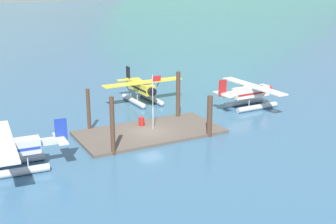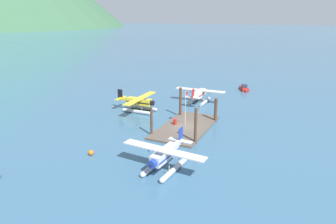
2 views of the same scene
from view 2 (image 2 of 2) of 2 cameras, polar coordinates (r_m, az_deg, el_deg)
The scene contains 13 objects.
ground_plane at distance 48.15m, azimuth 3.43°, elevation -3.03°, with size 1200.00×1200.00×0.00m, color #38607F.
dock_platform at distance 48.09m, azimuth 3.44°, elevation -2.86°, with size 14.19×7.20×0.30m, color brown.
piling_near_left at distance 41.50m, azimuth 5.31°, elevation -2.70°, with size 0.40×0.40×5.27m, color #4C3323.
piling_near_right at distance 50.72m, azimuth 9.13°, elevation 0.34°, with size 0.52×0.52×4.11m, color #4C3323.
piling_far_left at distance 44.49m, azimuth -3.20°, elevation -1.79°, with size 0.37×0.37×4.41m, color #4C3323.
piling_far_right at distance 52.74m, azimuth 2.41°, elevation 1.91°, with size 0.46×0.46×5.28m, color #4C3323.
flagpole at distance 47.65m, azimuth 3.42°, elevation 1.59°, with size 0.95×0.10×5.59m.
fuel_drum at distance 48.57m, azimuth 1.35°, elevation -1.87°, with size 0.62×0.62×0.88m.
mooring_buoy at distance 40.11m, azimuth -14.57°, elevation -7.53°, with size 0.71×0.71×0.71m, color orange.
seaplane_yellow_bow_right at distance 56.03m, azimuth -5.49°, elevation 1.68°, with size 10.42×7.98×3.84m.
seaplane_silver_port_aft at distance 34.93m, azimuth -0.67°, elevation -8.67°, with size 7.97×10.47×3.84m.
seaplane_cream_stbd_fwd at distance 61.87m, azimuth 6.08°, elevation 3.23°, with size 7.98×10.42×3.84m.
boat_red_open_se at distance 74.53m, azimuth 14.41°, elevation 4.44°, with size 4.60×3.02×1.50m.
Camera 2 is at (-41.92, -16.21, 17.26)m, focal length 31.79 mm.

